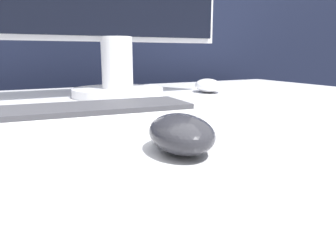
% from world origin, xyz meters
% --- Properties ---
extents(partition_panel, '(5.00, 0.03, 1.09)m').
position_xyz_m(partition_panel, '(0.00, 0.73, 0.55)').
color(partition_panel, black).
rests_on(partition_panel, ground_plane).
extents(computer_mouse_near, '(0.08, 0.11, 0.04)m').
position_xyz_m(computer_mouse_near, '(0.05, -0.15, 0.75)').
color(computer_mouse_near, '#232328').
rests_on(computer_mouse_near, desk).
extents(keyboard, '(0.45, 0.15, 0.02)m').
position_xyz_m(keyboard, '(-0.05, 0.07, 0.74)').
color(keyboard, silver).
rests_on(keyboard, desk).
extents(computer_mouse_far, '(0.08, 0.11, 0.04)m').
position_xyz_m(computer_mouse_far, '(0.38, 0.30, 0.75)').
color(computer_mouse_far, white).
rests_on(computer_mouse_far, desk).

